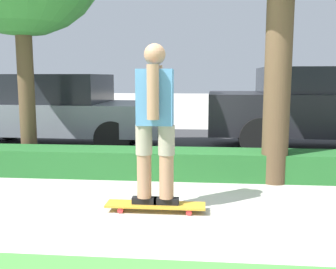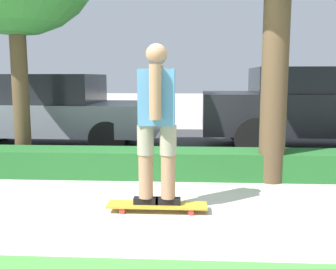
{
  "view_description": "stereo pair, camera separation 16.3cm",
  "coord_description": "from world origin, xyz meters",
  "views": [
    {
      "loc": [
        0.36,
        -3.84,
        1.41
      ],
      "look_at": [
        -0.06,
        0.6,
        0.75
      ],
      "focal_mm": 42.0,
      "sensor_mm": 36.0,
      "label": 1
    },
    {
      "loc": [
        0.2,
        -3.85,
        1.41
      ],
      "look_at": [
        -0.06,
        0.6,
        0.75
      ],
      "focal_mm": 42.0,
      "sensor_mm": 36.0,
      "label": 2
    }
  ],
  "objects": [
    {
      "name": "hedge_row",
      "position": [
        0.0,
        1.6,
        0.19
      ],
      "size": [
        12.47,
        0.6,
        0.38
      ],
      "color": "#236028",
      "rests_on": "ground_plane"
    },
    {
      "name": "ground_plane",
      "position": [
        0.0,
        0.0,
        0.0
      ],
      "size": [
        60.0,
        60.0,
        0.0
      ],
      "primitive_type": "plane",
      "color": "#BCB7AD"
    },
    {
      "name": "skater_person",
      "position": [
        -0.15,
        0.12,
        0.96
      ],
      "size": [
        0.49,
        0.43,
        1.66
      ],
      "color": "black",
      "rests_on": "skateboard"
    },
    {
      "name": "street_asphalt",
      "position": [
        0.0,
        4.2,
        0.0
      ],
      "size": [
        12.47,
        5.0,
        0.01
      ],
      "color": "#38383A",
      "rests_on": "ground_plane"
    },
    {
      "name": "parked_car_front",
      "position": [
        -2.69,
        3.77,
        0.76
      ],
      "size": [
        4.49,
        1.93,
        1.46
      ],
      "rotation": [
        0.0,
        0.0,
        -0.02
      ],
      "color": "slate",
      "rests_on": "ground_plane"
    },
    {
      "name": "parked_car_middle",
      "position": [
        2.7,
        3.83,
        0.84
      ],
      "size": [
        4.63,
        1.97,
        1.58
      ],
      "rotation": [
        0.0,
        0.0,
        -0.02
      ],
      "color": "black",
      "rests_on": "ground_plane"
    },
    {
      "name": "skateboard",
      "position": [
        -0.15,
        0.12,
        0.07
      ],
      "size": [
        1.05,
        0.24,
        0.08
      ],
      "color": "gold",
      "rests_on": "ground_plane"
    }
  ]
}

